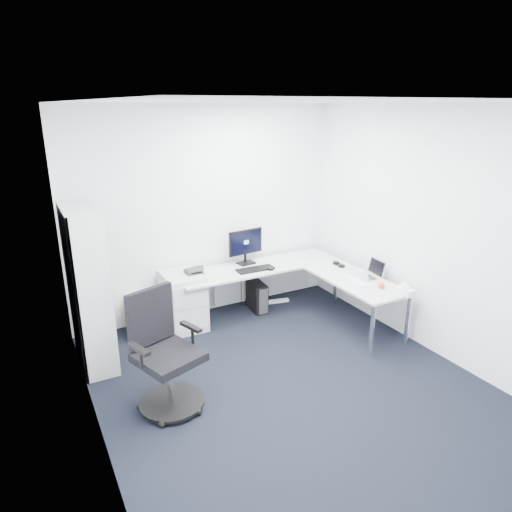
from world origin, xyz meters
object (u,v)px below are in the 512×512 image
task_chair (169,354)px  laptop (364,269)px  bookshelf (88,288)px  l_desk (271,297)px  monitor (246,246)px

task_chair → laptop: task_chair is taller
bookshelf → l_desk: bearing=-1.3°
bookshelf → laptop: bookshelf is taller
bookshelf → monitor: 2.11m
task_chair → laptop: (2.63, 0.45, 0.21)m
task_chair → laptop: size_ratio=3.62×
monitor → bookshelf: bearing=-175.1°
l_desk → task_chair: bearing=-146.6°
monitor → laptop: size_ratio=1.63×
bookshelf → task_chair: bookshelf is taller
task_chair → monitor: (1.59, 1.60, 0.34)m
l_desk → monitor: size_ratio=4.46×
bookshelf → monitor: size_ratio=3.42×
l_desk → monitor: (-0.11, 0.47, 0.57)m
laptop → bookshelf: bearing=172.3°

